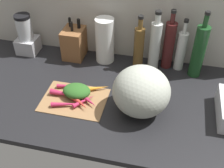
{
  "coord_description": "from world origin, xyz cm",
  "views": [
    {
      "loc": [
        28.71,
        -105.68,
        97.04
      ],
      "look_at": [
        5.97,
        -6.39,
        12.18
      ],
      "focal_mm": 44.65,
      "sensor_mm": 36.0,
      "label": 1
    }
  ],
  "objects_px": {
    "carrot_3": "(66,94)",
    "bottle_2": "(169,45)",
    "blender_appliance": "(26,37)",
    "bottle_1": "(155,45)",
    "carrot_4": "(98,88)",
    "carrot_1": "(70,86)",
    "knife_block": "(75,42)",
    "bottle_3": "(181,50)",
    "paper_towel_roll": "(105,40)",
    "bottle_4": "(199,51)",
    "carrot_2": "(84,101)",
    "carrot_0": "(69,104)",
    "bottle_0": "(139,47)",
    "carrot_6": "(88,101)",
    "winter_squash": "(141,91)",
    "carrot_5": "(79,102)",
    "cutting_board": "(74,100)"
  },
  "relations": [
    {
      "from": "carrot_3",
      "to": "bottle_1",
      "type": "relative_size",
      "value": 0.49
    },
    {
      "from": "winter_squash",
      "to": "carrot_5",
      "type": "bearing_deg",
      "value": -173.03
    },
    {
      "from": "carrot_6",
      "to": "knife_block",
      "type": "height_order",
      "value": "knife_block"
    },
    {
      "from": "paper_towel_roll",
      "to": "bottle_3",
      "type": "bearing_deg",
      "value": 2.12
    },
    {
      "from": "carrot_1",
      "to": "carrot_6",
      "type": "distance_m",
      "value": 0.15
    },
    {
      "from": "blender_appliance",
      "to": "bottle_1",
      "type": "distance_m",
      "value": 0.78
    },
    {
      "from": "knife_block",
      "to": "carrot_3",
      "type": "bearing_deg",
      "value": -78.43
    },
    {
      "from": "carrot_1",
      "to": "paper_towel_roll",
      "type": "height_order",
      "value": "paper_towel_roll"
    },
    {
      "from": "carrot_0",
      "to": "carrot_6",
      "type": "bearing_deg",
      "value": 26.5
    },
    {
      "from": "cutting_board",
      "to": "carrot_5",
      "type": "distance_m",
      "value": 0.05
    },
    {
      "from": "carrot_4",
      "to": "carrot_1",
      "type": "bearing_deg",
      "value": -172.67
    },
    {
      "from": "carrot_4",
      "to": "bottle_4",
      "type": "bearing_deg",
      "value": 27.89
    },
    {
      "from": "bottle_2",
      "to": "bottle_4",
      "type": "relative_size",
      "value": 0.92
    },
    {
      "from": "carrot_5",
      "to": "paper_towel_roll",
      "type": "height_order",
      "value": "paper_towel_roll"
    },
    {
      "from": "carrot_0",
      "to": "bottle_0",
      "type": "bearing_deg",
      "value": 56.58
    },
    {
      "from": "bottle_0",
      "to": "carrot_4",
      "type": "bearing_deg",
      "value": -122.12
    },
    {
      "from": "paper_towel_roll",
      "to": "carrot_1",
      "type": "bearing_deg",
      "value": -110.52
    },
    {
      "from": "winter_squash",
      "to": "bottle_1",
      "type": "xyz_separation_m",
      "value": [
        0.02,
        0.37,
        0.03
      ]
    },
    {
      "from": "bottle_4",
      "to": "carrot_2",
      "type": "bearing_deg",
      "value": -145.22
    },
    {
      "from": "bottle_0",
      "to": "bottle_1",
      "type": "distance_m",
      "value": 0.09
    },
    {
      "from": "bottle_3",
      "to": "carrot_4",
      "type": "bearing_deg",
      "value": -142.97
    },
    {
      "from": "carrot_0",
      "to": "carrot_1",
      "type": "xyz_separation_m",
      "value": [
        -0.04,
        0.13,
        -0.0
      ]
    },
    {
      "from": "carrot_0",
      "to": "carrot_6",
      "type": "xyz_separation_m",
      "value": [
        0.09,
        0.04,
        0.0
      ]
    },
    {
      "from": "carrot_4",
      "to": "knife_block",
      "type": "bearing_deg",
      "value": 127.05
    },
    {
      "from": "carrot_0",
      "to": "carrot_2",
      "type": "xyz_separation_m",
      "value": [
        0.07,
        0.04,
        -0.0
      ]
    },
    {
      "from": "cutting_board",
      "to": "knife_block",
      "type": "height_order",
      "value": "knife_block"
    },
    {
      "from": "carrot_0",
      "to": "bottle_2",
      "type": "height_order",
      "value": "bottle_2"
    },
    {
      "from": "carrot_4",
      "to": "carrot_6",
      "type": "xyz_separation_m",
      "value": [
        -0.02,
        -0.11,
        0.0
      ]
    },
    {
      "from": "carrot_2",
      "to": "bottle_0",
      "type": "height_order",
      "value": "bottle_0"
    },
    {
      "from": "knife_block",
      "to": "carrot_4",
      "type": "bearing_deg",
      "value": -52.95
    },
    {
      "from": "bottle_2",
      "to": "bottle_3",
      "type": "xyz_separation_m",
      "value": [
        0.07,
        -0.0,
        -0.02
      ]
    },
    {
      "from": "knife_block",
      "to": "bottle_2",
      "type": "xyz_separation_m",
      "value": [
        0.56,
        0.01,
        0.05
      ]
    },
    {
      "from": "carrot_0",
      "to": "blender_appliance",
      "type": "distance_m",
      "value": 0.6
    },
    {
      "from": "blender_appliance",
      "to": "paper_towel_roll",
      "type": "xyz_separation_m",
      "value": [
        0.49,
        0.02,
        0.03
      ]
    },
    {
      "from": "carrot_0",
      "to": "carrot_4",
      "type": "bearing_deg",
      "value": 54.36
    },
    {
      "from": "carrot_6",
      "to": "carrot_4",
      "type": "bearing_deg",
      "value": 79.01
    },
    {
      "from": "carrot_3",
      "to": "bottle_2",
      "type": "distance_m",
      "value": 0.63
    },
    {
      "from": "carrot_1",
      "to": "carrot_4",
      "type": "height_order",
      "value": "carrot_4"
    },
    {
      "from": "carrot_1",
      "to": "carrot_3",
      "type": "height_order",
      "value": "carrot_3"
    },
    {
      "from": "carrot_2",
      "to": "carrot_3",
      "type": "xyz_separation_m",
      "value": [
        -0.1,
        0.02,
        0.0
      ]
    },
    {
      "from": "carrot_3",
      "to": "carrot_4",
      "type": "xyz_separation_m",
      "value": [
        0.15,
        0.09,
        -0.0
      ]
    },
    {
      "from": "bottle_1",
      "to": "bottle_2",
      "type": "xyz_separation_m",
      "value": [
        0.08,
        0.03,
        -0.01
      ]
    },
    {
      "from": "paper_towel_roll",
      "to": "bottle_2",
      "type": "height_order",
      "value": "bottle_2"
    },
    {
      "from": "carrot_5",
      "to": "bottle_1",
      "type": "xyz_separation_m",
      "value": [
        0.32,
        0.41,
        0.13
      ]
    },
    {
      "from": "carrot_3",
      "to": "carrot_2",
      "type": "bearing_deg",
      "value": -12.27
    },
    {
      "from": "winter_squash",
      "to": "bottle_3",
      "type": "xyz_separation_m",
      "value": [
        0.17,
        0.4,
        -0.0
      ]
    },
    {
      "from": "knife_block",
      "to": "bottle_3",
      "type": "xyz_separation_m",
      "value": [
        0.63,
        0.0,
        0.03
      ]
    },
    {
      "from": "carrot_6",
      "to": "bottle_2",
      "type": "relative_size",
      "value": 0.32
    },
    {
      "from": "paper_towel_roll",
      "to": "carrot_0",
      "type": "bearing_deg",
      "value": -99.69
    },
    {
      "from": "carrot_2",
      "to": "bottle_4",
      "type": "bearing_deg",
      "value": 34.78
    }
  ]
}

